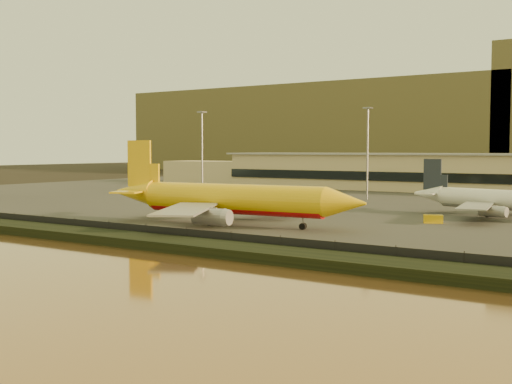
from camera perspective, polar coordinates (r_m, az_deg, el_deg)
ground at (r=105.88m, az=-2.55°, el=-3.78°), size 900.00×900.00×0.00m
embankment at (r=92.66m, az=-8.73°, el=-4.46°), size 320.00×7.00×1.40m
tarmac at (r=190.79m, az=14.38°, el=-0.50°), size 320.00×220.00×0.20m
perimeter_fence at (r=95.56m, az=-7.13°, el=-3.84°), size 300.00×0.05×2.20m
terminal_building at (r=224.06m, az=13.43°, el=1.71°), size 202.00×25.00×12.60m
apron_light_masts at (r=166.71m, az=17.13°, el=4.22°), size 152.20×12.20×25.40m
dhl_cargo_jet at (r=116.91m, az=-2.39°, el=-0.67°), size 52.12×50.84×15.56m
white_narrowbody_jet at (r=138.69m, az=21.04°, el=-0.70°), size 40.39×38.71×11.71m
gse_vehicle_yellow at (r=124.36m, az=15.47°, el=-2.33°), size 3.83×2.85×1.57m
gse_vehicle_white at (r=136.21m, az=0.81°, el=-1.59°), size 4.47×2.29×1.95m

